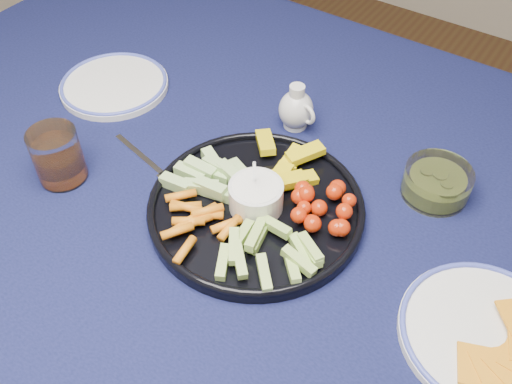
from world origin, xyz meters
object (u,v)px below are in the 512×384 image
Objects in this scene: crudite_platter at (255,204)px; side_plate_extra at (114,84)px; dining_table at (280,228)px; creamer_pitcher at (296,109)px; cheese_plate at (487,333)px; juice_tumbler at (58,158)px; pickle_bowl at (436,184)px.

crudite_platter is 0.42m from side_plate_extra.
dining_table is 0.43m from side_plate_extra.
creamer_pitcher reaches higher than dining_table.
juice_tumbler is (-0.66, -0.10, 0.03)m from cheese_plate.
crudite_platter is 3.89× the size of creamer_pitcher.
creamer_pitcher is 0.36m from side_plate_extra.
cheese_plate is at bearing -1.90° from crudite_platter.
cheese_plate is (0.42, -0.22, -0.03)m from creamer_pitcher.
pickle_bowl is (0.20, 0.13, 0.11)m from dining_table.
juice_tumbler is 0.45× the size of side_plate_extra.
creamer_pitcher reaches higher than pickle_bowl.
pickle_bowl is 0.26m from cheese_plate.
side_plate_extra is (-0.40, 0.11, -0.01)m from crudite_platter.
crudite_platter is (-0.01, -0.06, 0.11)m from dining_table.
cheese_plate is 0.78m from side_plate_extra.
creamer_pitcher is at bearing 104.97° from crudite_platter.
cheese_plate is at bearing -28.00° from creamer_pitcher.
cheese_plate is at bearing -11.21° from dining_table.
crudite_platter is at bearing -15.45° from side_plate_extra.
crudite_platter is 0.32m from juice_tumbler.
creamer_pitcher is 0.27m from pickle_bowl.
side_plate_extra is at bearing 114.50° from juice_tumbler.
juice_tumbler reaches higher than creamer_pitcher.
side_plate_extra is (-0.35, -0.10, -0.03)m from creamer_pitcher.
juice_tumbler reaches higher than side_plate_extra.
pickle_bowl is at bearing 42.25° from crudite_platter.
crudite_platter reaches higher than dining_table.
juice_tumbler is at bearing -171.56° from cheese_plate.
juice_tumbler is at bearing -65.50° from side_plate_extra.
side_plate_extra is (-0.10, 0.22, -0.03)m from juice_tumbler.
juice_tumbler is (-0.51, -0.30, 0.02)m from pickle_bowl.
dining_table is 0.38m from juice_tumbler.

